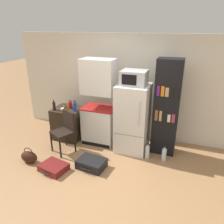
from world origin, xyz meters
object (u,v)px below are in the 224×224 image
(side_table, at_px, (69,123))
(kitchen_hutch, at_px, (99,105))
(suitcase_large_flat, at_px, (91,164))
(suitcase_small_flat, at_px, (54,167))
(bottle_ketchup_red, at_px, (70,105))
(water_bottle_middle, at_px, (147,152))
(microwave, at_px, (134,78))
(bookshelf, at_px, (166,108))
(refrigerator, at_px, (133,119))
(bowl, at_px, (64,109))
(handbag, at_px, (29,157))
(bottle_wine_dark, at_px, (54,106))
(bottle_blue_soda, at_px, (75,107))
(water_bottle_front, at_px, (164,154))
(bottle_amber_beer, at_px, (65,108))
(chair, at_px, (66,128))

(side_table, relative_size, kitchen_hutch, 0.39)
(suitcase_large_flat, xyz_separation_m, suitcase_small_flat, (-0.64, -0.33, -0.02))
(bottle_ketchup_red, bearing_deg, water_bottle_middle, -9.10)
(microwave, xyz_separation_m, bookshelf, (0.66, 0.15, -0.61))
(refrigerator, bearing_deg, side_table, 179.11)
(bowl, bearing_deg, suitcase_small_flat, -69.82)
(suitcase_small_flat, bearing_deg, side_table, 119.22)
(refrigerator, height_order, suitcase_large_flat, refrigerator)
(suitcase_small_flat, height_order, handbag, handbag)
(bottle_wine_dark, bearing_deg, water_bottle_middle, -2.00)
(side_table, distance_m, bottle_ketchup_red, 0.46)
(bottle_blue_soda, bearing_deg, handbag, -111.15)
(bottle_wine_dark, bearing_deg, bottle_blue_soda, 13.80)
(microwave, height_order, bottle_blue_soda, microwave)
(microwave, relative_size, water_bottle_front, 1.54)
(bottle_ketchup_red, xyz_separation_m, bottle_amber_beer, (0.00, -0.23, -0.00))
(bottle_ketchup_red, height_order, suitcase_small_flat, bottle_ketchup_red)
(bottle_wine_dark, height_order, suitcase_large_flat, bottle_wine_dark)
(refrigerator, height_order, bottle_wine_dark, refrigerator)
(water_bottle_middle, bearing_deg, bottle_amber_beer, 177.78)
(bottle_wine_dark, height_order, water_bottle_middle, bottle_wine_dark)
(bottle_blue_soda, distance_m, chair, 0.57)
(kitchen_hutch, height_order, suitcase_small_flat, kitchen_hutch)
(bottle_amber_beer, height_order, bottle_blue_soda, bottle_blue_soda)
(bottle_amber_beer, bearing_deg, suitcase_large_flat, -38.27)
(bowl, bearing_deg, refrigerator, 3.09)
(bookshelf, relative_size, water_bottle_middle, 5.78)
(microwave, bearing_deg, bottle_ketchup_red, 177.48)
(handbag, bearing_deg, microwave, 33.87)
(suitcase_large_flat, height_order, suitcase_small_flat, suitcase_large_flat)
(bottle_ketchup_red, bearing_deg, bookshelf, 2.14)
(refrigerator, height_order, chair, refrigerator)
(suitcase_small_flat, bearing_deg, refrigerator, 58.78)
(bookshelf, height_order, bottle_ketchup_red, bookshelf)
(kitchen_hutch, bearing_deg, bookshelf, 2.91)
(chair, xyz_separation_m, handbag, (-0.46, -0.68, -0.41))
(water_bottle_middle, bearing_deg, handbag, -156.31)
(bottle_ketchup_red, relative_size, handbag, 0.54)
(kitchen_hutch, distance_m, bottle_amber_beer, 0.77)
(microwave, xyz_separation_m, handbag, (-1.79, -1.20, -1.49))
(handbag, bearing_deg, kitchen_hutch, 52.14)
(bottle_blue_soda, bearing_deg, water_bottle_front, -4.46)
(chair, height_order, handbag, chair)
(refrigerator, bearing_deg, bottle_amber_beer, -173.70)
(bottle_wine_dark, xyz_separation_m, water_bottle_middle, (2.22, -0.08, -0.70))
(bottle_amber_beer, xyz_separation_m, water_bottle_front, (2.26, -0.04, -0.69))
(kitchen_hutch, bearing_deg, chair, -131.38)
(bookshelf, bearing_deg, handbag, -151.13)
(bowl, bearing_deg, bottle_blue_soda, 8.13)
(microwave, bearing_deg, water_bottle_middle, -31.12)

